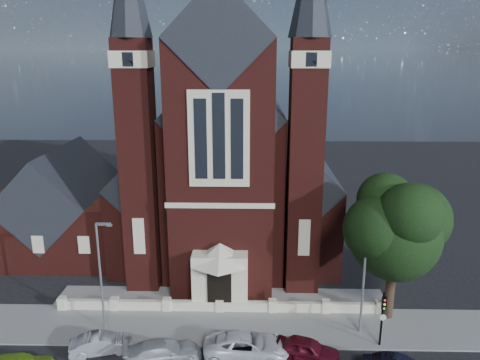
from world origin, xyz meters
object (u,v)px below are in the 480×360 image
object	(u,v)px
parish_hall	(64,210)
street_tree	(398,232)
church	(229,158)
traffic_signal	(383,313)
street_lamp_right	(365,273)
car_white_suv	(247,346)
car_dark_red	(307,349)
car_silver_b	(163,352)
street_lamp_left	(101,270)
car_silver_a	(101,344)

from	to	relation	value
parish_hall	street_tree	bearing A→B (deg)	-23.26
church	traffic_signal	size ratio (longest dim) A/B	8.72
church	street_lamp_right	size ratio (longest dim) A/B	4.31
car_white_suv	car_dark_red	xyz separation A→B (m)	(3.89, -0.19, -0.07)
church	car_silver_b	xyz separation A→B (m)	(-3.22, -22.41, -7.47)
car_silver_b	car_dark_red	size ratio (longest dim) A/B	1.19
parish_hall	car_white_suv	xyz separation A→B (m)	(18.09, -16.75, -3.24)
parish_hall	car_dark_red	size ratio (longest dim) A/B	2.97
car_dark_red	parish_hall	bearing A→B (deg)	70.89
street_tree	traffic_signal	size ratio (longest dim) A/B	2.67
car_silver_b	traffic_signal	bearing A→B (deg)	-96.18
street_lamp_left	car_silver_a	size ratio (longest dim) A/B	2.03
street_tree	street_lamp_right	xyz separation A→B (m)	(-2.51, -1.71, -2.36)
car_dark_red	church	bearing A→B (deg)	33.79
traffic_signal	street_lamp_left	bearing A→B (deg)	175.24
traffic_signal	car_silver_b	bearing A→B (deg)	-172.42
car_silver_a	car_dark_red	size ratio (longest dim) A/B	0.97
street_lamp_left	car_silver_b	distance (m)	7.01
street_tree	street_lamp_left	distance (m)	20.71
street_tree	car_silver_b	size ratio (longest dim) A/B	2.18
car_silver_b	car_white_suv	bearing A→B (deg)	-96.01
street_lamp_left	car_dark_red	size ratio (longest dim) A/B	1.97
parish_hall	street_tree	world-z (taller)	street_tree
car_silver_a	car_white_suv	xyz separation A→B (m)	(9.52, -0.13, 0.11)
parish_hall	car_white_suv	bearing A→B (deg)	-42.79
church	street_lamp_left	distance (m)	20.84
street_lamp_right	car_silver_a	xyz separation A→B (m)	(-17.52, -2.61, -3.94)
street_lamp_left	car_silver_b	world-z (taller)	street_lamp_left
street_lamp_right	car_white_suv	distance (m)	9.28
street_lamp_left	car_silver_a	bearing A→B (deg)	-79.62
church	street_tree	xyz separation A→B (m)	(12.60, -17.23, -1.23)
street_lamp_left	car_silver_a	xyz separation A→B (m)	(0.48, -2.61, -3.94)
parish_hall	street_tree	size ratio (longest dim) A/B	1.14
street_lamp_left	church	bearing A→B (deg)	67.34
parish_hall	car_white_suv	distance (m)	24.86
street_tree	car_white_suv	world-z (taller)	street_tree
car_silver_a	car_silver_b	bearing A→B (deg)	-117.74
car_silver_b	street_tree	bearing A→B (deg)	-85.64
street_lamp_right	street_tree	bearing A→B (deg)	34.26
parish_hall	street_lamp_right	distance (m)	29.62
street_lamp_left	car_dark_red	world-z (taller)	street_lamp_left
traffic_signal	car_dark_red	xyz separation A→B (m)	(-5.02, -1.36, -1.88)
car_white_suv	car_dark_red	world-z (taller)	car_white_suv
street_lamp_left	car_white_suv	size ratio (longest dim) A/B	1.46
street_tree	church	bearing A→B (deg)	126.17
traffic_signal	street_tree	bearing A→B (deg)	64.05
car_silver_a	car_silver_b	size ratio (longest dim) A/B	0.81
church	car_dark_red	world-z (taller)	church
car_dark_red	street_tree	bearing A→B (deg)	-36.48
street_lamp_right	car_silver_a	distance (m)	18.15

